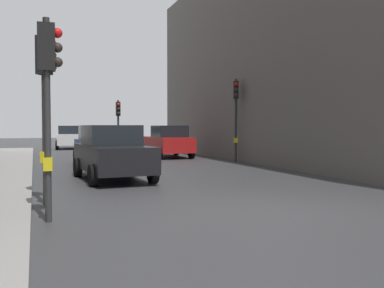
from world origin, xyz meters
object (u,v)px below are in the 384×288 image
object	(u,v)px
traffic_light_near_right	(45,86)
car_blue_van	(100,145)
traffic_light_near_left	(48,82)
car_red_sedan	(168,141)
car_white_compact	(69,137)
traffic_light_mid_street	(236,105)
car_dark_suv	(112,153)
traffic_light_far_median	(118,117)

from	to	relation	value
traffic_light_near_right	car_blue_van	xyz separation A→B (m)	(2.49, 9.48, -1.74)
traffic_light_near_left	car_red_sedan	size ratio (longest dim) A/B	0.87
car_white_compact	car_blue_van	xyz separation A→B (m)	(0.19, -15.44, 0.00)
traffic_light_mid_street	car_dark_suv	world-z (taller)	traffic_light_mid_street
traffic_light_near_right	car_blue_van	world-z (taller)	traffic_light_near_right
car_white_compact	car_blue_van	world-z (taller)	same
traffic_light_far_median	car_dark_suv	size ratio (longest dim) A/B	0.76
car_dark_suv	car_red_sedan	bearing A→B (deg)	63.49
traffic_light_mid_street	car_blue_van	xyz separation A→B (m)	(-6.39, 0.40, -1.86)
car_white_compact	car_dark_suv	size ratio (longest dim) A/B	1.00
traffic_light_near_left	traffic_light_mid_street	world-z (taller)	traffic_light_mid_street
car_blue_van	traffic_light_far_median	bearing A→B (deg)	73.53
car_red_sedan	traffic_light_near_left	bearing A→B (deg)	-113.92
traffic_light_near_left	traffic_light_mid_street	xyz separation A→B (m)	(8.87, 10.98, 0.22)
car_white_compact	car_red_sedan	xyz separation A→B (m)	(4.49, -11.53, 0.00)
car_red_sedan	car_dark_suv	size ratio (longest dim) A/B	0.98
traffic_light_near_left	car_blue_van	size ratio (longest dim) A/B	0.86
traffic_light_near_right	traffic_light_near_left	bearing A→B (deg)	-89.92
traffic_light_far_median	traffic_light_near_right	size ratio (longest dim) A/B	0.86
traffic_light_near_right	car_dark_suv	bearing A→B (deg)	62.35
traffic_light_far_median	car_dark_suv	distance (m)	12.67
traffic_light_near_right	car_dark_suv	xyz separation A→B (m)	(2.13, 4.06, -1.74)
traffic_light_near_right	car_white_compact	size ratio (longest dim) A/B	0.88
traffic_light_near_left	traffic_light_far_median	distance (m)	18.87
car_red_sedan	car_dark_suv	world-z (taller)	same
car_white_compact	car_dark_suv	xyz separation A→B (m)	(-0.17, -20.87, 0.00)
traffic_light_near_right	car_blue_van	size ratio (longest dim) A/B	0.90
traffic_light_near_left	car_red_sedan	world-z (taller)	traffic_light_near_left
traffic_light_near_left	car_dark_suv	xyz separation A→B (m)	(2.12, 5.95, -1.65)
car_dark_suv	car_blue_van	distance (m)	5.44
car_white_compact	car_blue_van	bearing A→B (deg)	-89.28
traffic_light_near_left	car_red_sedan	bearing A→B (deg)	66.08
car_white_compact	car_red_sedan	size ratio (longest dim) A/B	1.02
traffic_light_far_median	traffic_light_near_right	bearing A→B (deg)	-105.45
car_white_compact	traffic_light_mid_street	bearing A→B (deg)	-67.44
car_white_compact	traffic_light_near_left	bearing A→B (deg)	-94.88
traffic_light_mid_street	car_white_compact	bearing A→B (deg)	112.56
traffic_light_near_right	car_blue_van	bearing A→B (deg)	75.31
traffic_light_near_left	traffic_light_near_right	size ratio (longest dim) A/B	0.96
traffic_light_far_median	car_white_compact	bearing A→B (deg)	104.78
traffic_light_near_left	traffic_light_mid_street	distance (m)	14.12
car_white_compact	car_dark_suv	world-z (taller)	same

